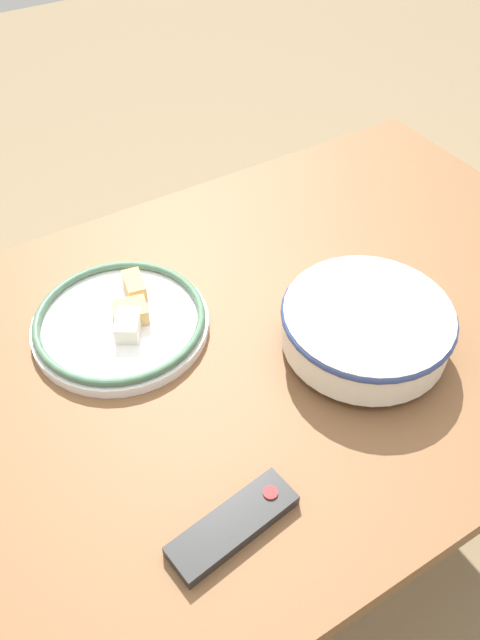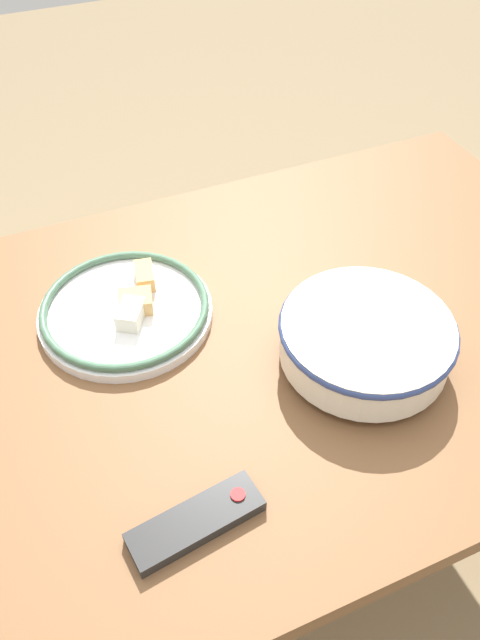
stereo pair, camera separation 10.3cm
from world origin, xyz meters
name	(u,v)px [view 1 (the left image)]	position (x,y,z in m)	size (l,w,h in m)	color
ground_plane	(227,551)	(0.00, 0.00, 0.00)	(8.00, 8.00, 0.00)	#7F6B4C
dining_table	(221,381)	(0.00, 0.00, 0.70)	(1.56, 0.90, 0.78)	brown
noodle_bowl	(366,326)	(-0.21, 0.12, 0.83)	(0.28, 0.28, 0.09)	silver
food_plate	(121,321)	(0.12, -0.13, 0.80)	(0.30, 0.30, 0.05)	white
tv_remote	(233,525)	(0.14, 0.28, 0.79)	(0.19, 0.08, 0.02)	black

